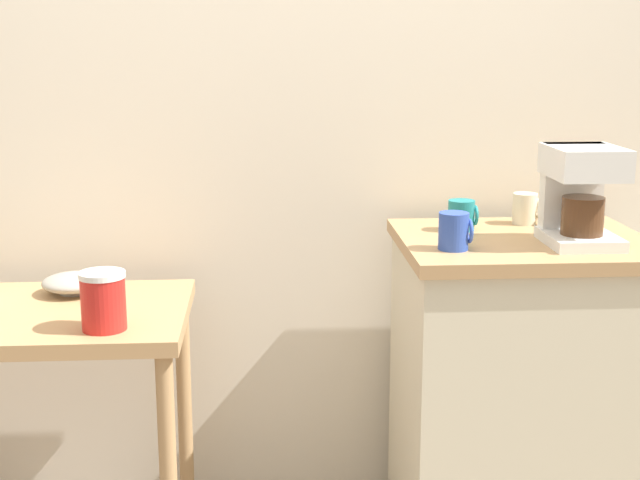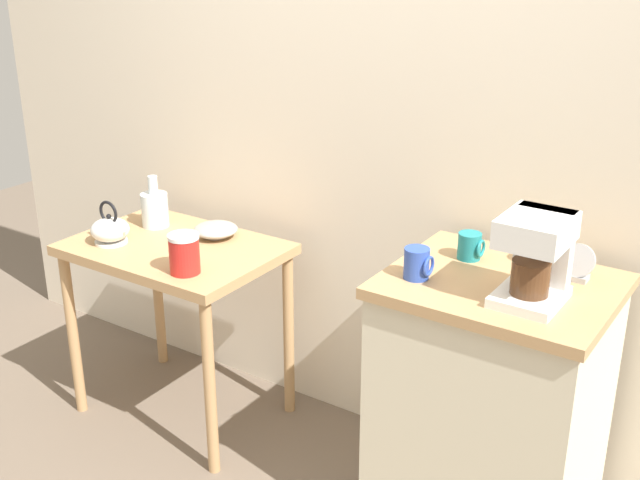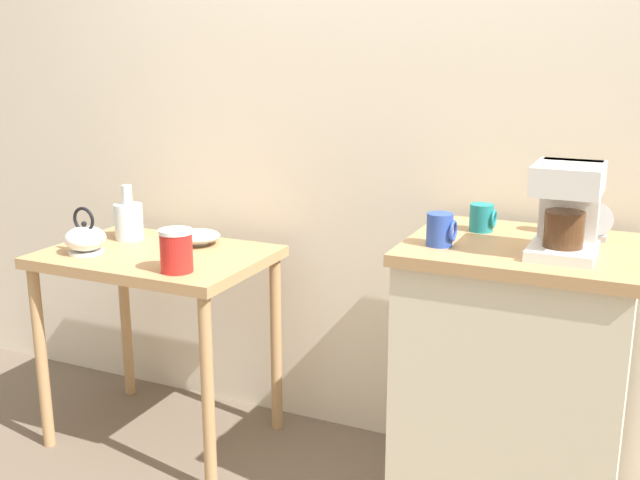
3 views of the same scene
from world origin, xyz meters
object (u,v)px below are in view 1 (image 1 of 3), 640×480
(canister_enamel, at_px, (103,301))
(mug_blue, at_px, (455,231))
(table_clock, at_px, (575,209))
(bowl_stoneware, at_px, (74,283))
(mug_dark_teal, at_px, (462,215))
(coffee_maker, at_px, (580,191))
(mug_small_cream, at_px, (526,209))

(canister_enamel, distance_m, mug_blue, 0.90)
(canister_enamel, relative_size, table_clock, 1.29)
(bowl_stoneware, height_order, mug_dark_teal, mug_dark_teal)
(canister_enamel, xyz_separation_m, table_clock, (1.30, 0.34, 0.15))
(coffee_maker, xyz_separation_m, table_clock, (0.06, 0.20, -0.09))
(coffee_maker, distance_m, mug_dark_teal, 0.34)
(mug_dark_teal, bearing_deg, canister_enamel, -162.23)
(bowl_stoneware, height_order, mug_blue, mug_blue)
(mug_small_cream, bearing_deg, coffee_maker, -75.87)
(mug_small_cream, bearing_deg, mug_dark_teal, -158.75)
(mug_dark_teal, bearing_deg, bowl_stoneware, 178.79)
(canister_enamel, bearing_deg, mug_blue, 5.00)
(mug_blue, bearing_deg, coffee_maker, 8.87)
(mug_dark_teal, relative_size, mug_small_cream, 0.96)
(bowl_stoneware, distance_m, mug_dark_teal, 1.11)
(bowl_stoneware, height_order, canister_enamel, canister_enamel)
(mug_blue, bearing_deg, mug_small_cream, 48.13)
(bowl_stoneware, bearing_deg, coffee_maker, -8.29)
(mug_dark_teal, height_order, mug_blue, mug_blue)
(bowl_stoneware, relative_size, coffee_maker, 0.69)
(mug_blue, xyz_separation_m, mug_small_cream, (0.28, 0.31, -0.00))
(mug_dark_teal, xyz_separation_m, table_clock, (0.34, 0.03, 0.01))
(mug_dark_teal, height_order, table_clock, table_clock)
(bowl_stoneware, xyz_separation_m, mug_blue, (1.03, -0.25, 0.19))
(mug_small_cream, bearing_deg, mug_blue, -131.87)
(canister_enamel, xyz_separation_m, mug_blue, (0.89, 0.08, 0.15))
(mug_blue, bearing_deg, mug_dark_teal, 72.78)
(coffee_maker, relative_size, mug_blue, 2.68)
(canister_enamel, height_order, mug_dark_teal, mug_dark_teal)
(canister_enamel, relative_size, mug_dark_teal, 1.69)
(bowl_stoneware, relative_size, mug_blue, 1.84)
(canister_enamel, xyz_separation_m, mug_small_cream, (1.17, 0.39, 0.14))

